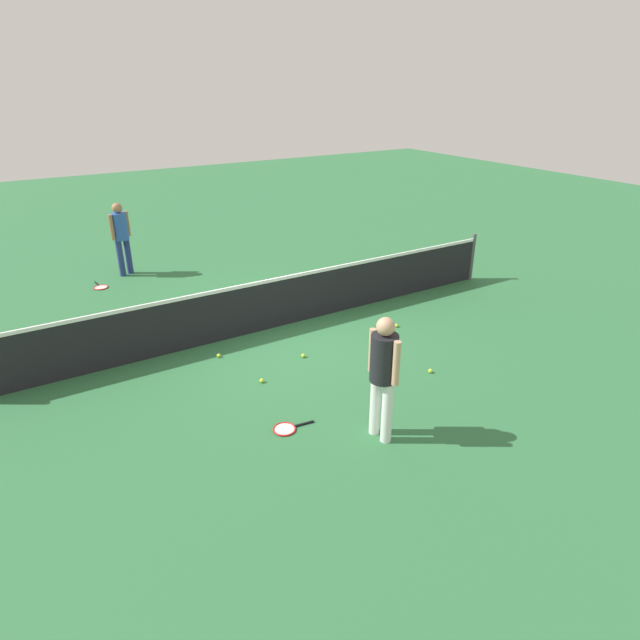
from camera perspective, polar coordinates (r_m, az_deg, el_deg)
ground_plane at (r=10.22m, az=-4.38°, el=-0.66°), size 40.00×40.00×0.00m
court_net at (r=10.02m, az=-4.47°, el=1.94°), size 10.09×0.09×1.07m
player_near_side at (r=6.74m, az=6.69°, el=-5.14°), size 0.37×0.53×1.70m
player_far_side at (r=13.42m, az=-20.25°, el=8.61°), size 0.51×0.45×1.70m
tennis_racket_near_player at (r=7.37m, az=-3.57°, el=-11.34°), size 0.60×0.35×0.03m
tennis_racket_far_player at (r=13.03m, az=-22.12°, el=3.24°), size 0.34×0.60×0.03m
tennis_ball_near_player at (r=10.24m, az=8.06°, el=-0.58°), size 0.07×0.07×0.07m
tennis_ball_by_net at (r=8.41m, az=-6.16°, el=-6.37°), size 0.07×0.07×0.07m
tennis_ball_midcourt at (r=8.80m, az=11.55°, el=-5.28°), size 0.07×0.07×0.07m
tennis_ball_baseline at (r=9.07m, az=-1.78°, el=-3.77°), size 0.07×0.07×0.07m
tennis_ball_stray_left at (r=9.23m, az=-10.62°, el=-3.70°), size 0.07×0.07×0.07m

